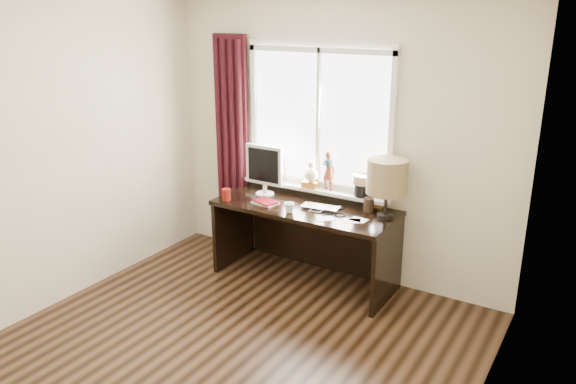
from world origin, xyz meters
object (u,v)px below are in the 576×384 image
Objects in this scene: mug at (289,207)px; monitor at (264,167)px; laptop at (321,207)px; desk at (310,227)px; table_lamp at (387,177)px; red_cup at (226,195)px.

monitor reaches higher than mug.
laptop is at bearing -6.83° from monitor.
table_lamp is (0.74, 0.01, 0.61)m from desk.
red_cup is 1.53m from table_lamp.
table_lamp is at bearing 22.68° from mug.
monitor is (-0.50, -0.01, 0.52)m from desk.
mug is 0.19× the size of monitor.
red_cup is 0.21× the size of table_lamp.
monitor is (-0.67, 0.08, 0.26)m from laptop.
desk is 3.47× the size of monitor.
table_lamp is (0.58, 0.10, 0.35)m from laptop.
mug is 0.68m from red_cup.
mug is 0.43m from desk.
red_cup is at bearing -154.55° from desk.
monitor is at bearing -178.95° from table_lamp.
mug is 0.84× the size of red_cup.
desk is 0.96m from table_lamp.
mug is (-0.20, -0.22, 0.03)m from laptop.
monitor is 0.94× the size of table_lamp.
laptop is 0.30m from mug.
desk is 3.27× the size of table_lamp.
red_cup is 0.23× the size of monitor.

